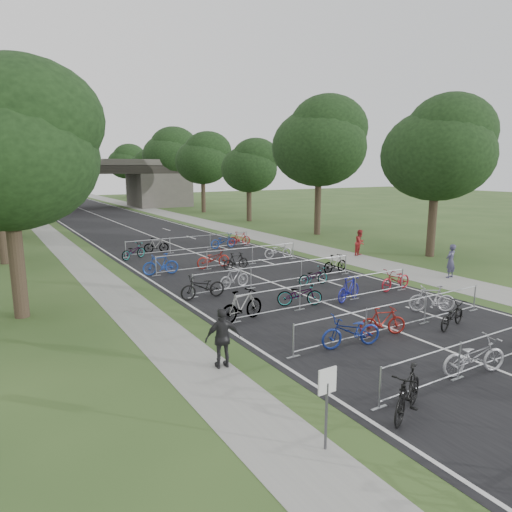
{
  "coord_description": "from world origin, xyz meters",
  "views": [
    {
      "loc": [
        -12.52,
        -3.64,
        5.82
      ],
      "look_at": [
        0.1,
        17.22,
        1.1
      ],
      "focal_mm": 32.0,
      "sensor_mm": 36.0,
      "label": 1
    }
  ],
  "objects": [
    {
      "name": "road",
      "position": [
        0.0,
        50.0,
        0.01
      ],
      "size": [
        11.0,
        140.0,
        0.01
      ],
      "primitive_type": "cube",
      "color": "black",
      "rests_on": "ground"
    },
    {
      "name": "sidewalk_right",
      "position": [
        8.0,
        50.0,
        0.01
      ],
      "size": [
        3.0,
        140.0,
        0.01
      ],
      "primitive_type": "cube",
      "color": "gray",
      "rests_on": "ground"
    },
    {
      "name": "sidewalk_left",
      "position": [
        -7.5,
        50.0,
        0.01
      ],
      "size": [
        2.0,
        140.0,
        0.01
      ],
      "primitive_type": "cube",
      "color": "gray",
      "rests_on": "ground"
    },
    {
      "name": "lane_markings",
      "position": [
        0.0,
        50.0,
        0.0
      ],
      "size": [
        0.12,
        140.0,
        0.0
      ],
      "primitive_type": "cube",
      "color": "silver",
      "rests_on": "ground"
    },
    {
      "name": "overpass_bridge",
      "position": [
        0.0,
        65.0,
        3.53
      ],
      "size": [
        31.0,
        8.0,
        7.05
      ],
      "color": "#4A4742",
      "rests_on": "ground"
    },
    {
      "name": "park_sign",
      "position": [
        -6.8,
        3.0,
        1.27
      ],
      "size": [
        0.45,
        0.06,
        1.83
      ],
      "color": "#4C4C51",
      "rests_on": "ground"
    },
    {
      "name": "tree_left_0",
      "position": [
        -11.39,
        15.93,
        6.49
      ],
      "size": [
        6.72,
        6.72,
        10.25
      ],
      "color": "#33261C",
      "rests_on": "ground"
    },
    {
      "name": "tree_right_0",
      "position": [
        13.11,
        15.93,
        6.92
      ],
      "size": [
        7.17,
        7.17,
        10.93
      ],
      "color": "#33261C",
      "rests_on": "ground"
    },
    {
      "name": "tree_right_1",
      "position": [
        13.11,
        27.93,
        7.9
      ],
      "size": [
        8.18,
        8.18,
        12.47
      ],
      "color": "#33261C",
      "rests_on": "ground"
    },
    {
      "name": "tree_right_2",
      "position": [
        13.11,
        39.93,
        5.95
      ],
      "size": [
        6.16,
        6.16,
        9.39
      ],
      "color": "#33261C",
      "rests_on": "ground"
    },
    {
      "name": "tree_right_3",
      "position": [
        13.11,
        51.93,
        6.92
      ],
      "size": [
        7.17,
        7.17,
        10.93
      ],
      "color": "#33261C",
      "rests_on": "ground"
    },
    {
      "name": "tree_right_4",
      "position": [
        13.11,
        63.93,
        7.9
      ],
      "size": [
        8.18,
        8.18,
        12.47
      ],
      "color": "#33261C",
      "rests_on": "ground"
    },
    {
      "name": "tree_right_5",
      "position": [
        13.11,
        75.93,
        5.95
      ],
      "size": [
        6.16,
        6.16,
        9.39
      ],
      "color": "#33261C",
      "rests_on": "ground"
    },
    {
      "name": "tree_right_6",
      "position": [
        13.11,
        87.93,
        6.92
      ],
      "size": [
        7.17,
        7.17,
        10.93
      ],
      "color": "#33261C",
      "rests_on": "ground"
    },
    {
      "name": "barrier_row_1",
      "position": [
        0.0,
        3.6,
        0.55
      ],
      "size": [
        9.7,
        0.08,
        1.1
      ],
      "color": "#A5A7AD",
      "rests_on": "ground"
    },
    {
      "name": "barrier_row_2",
      "position": [
        0.0,
        7.2,
        0.55
      ],
      "size": [
        9.7,
        0.08,
        1.1
      ],
      "color": "#A5A7AD",
      "rests_on": "ground"
    },
    {
      "name": "barrier_row_3",
      "position": [
        0.0,
        11.0,
        0.55
      ],
      "size": [
        9.7,
        0.08,
        1.1
      ],
      "color": "#A5A7AD",
      "rests_on": "ground"
    },
    {
      "name": "barrier_row_4",
      "position": [
        0.0,
        15.0,
        0.55
      ],
      "size": [
        9.7,
        0.08,
        1.1
      ],
      "color": "#A5A7AD",
      "rests_on": "ground"
    },
    {
      "name": "barrier_row_5",
      "position": [
        0.0,
        20.0,
        0.55
      ],
      "size": [
        9.7,
        0.08,
        1.1
      ],
      "color": "#A5A7AD",
      "rests_on": "ground"
    },
    {
      "name": "barrier_row_6",
      "position": [
        0.0,
        26.0,
        0.55
      ],
      "size": [
        9.7,
        0.08,
        1.1
      ],
      "color": "#A5A7AD",
      "rests_on": "ground"
    },
    {
      "name": "bike_4",
      "position": [
        -4.3,
        3.01,
        0.6
      ],
      "size": [
        2.04,
        1.35,
        1.19
      ],
      "primitive_type": "imported",
      "rotation": [
        0.0,
        0.0,
        5.15
      ],
      "color": "black",
      "rests_on": "ground"
    },
    {
      "name": "bike_5",
      "position": [
        -0.89,
        3.57,
        0.55
      ],
      "size": [
        2.2,
        1.22,
        1.09
      ],
      "primitive_type": "imported",
      "rotation": [
        0.0,
        0.0,
        1.32
      ],
      "color": "#ACACB4",
      "rests_on": "ground"
    },
    {
      "name": "bike_8",
      "position": [
        -2.51,
        6.87,
        0.56
      ],
      "size": [
        2.24,
        1.19,
        1.12
      ],
      "primitive_type": "imported",
      "rotation": [
        0.0,
        0.0,
        4.49
      ],
      "color": "navy",
      "rests_on": "ground"
    },
    {
      "name": "bike_9",
      "position": [
        -0.79,
        7.13,
        0.51
      ],
      "size": [
        1.76,
        1.07,
        1.02
      ],
      "primitive_type": "imported",
      "rotation": [
        0.0,
        0.0,
        1.19
      ],
      "color": "maroon",
      "rests_on": "ground"
    },
    {
      "name": "bike_10",
      "position": [
        1.96,
        6.35,
        0.48
      ],
      "size": [
        1.94,
        1.06,
        0.97
      ],
      "primitive_type": "imported",
      "rotation": [
        0.0,
        0.0,
        1.81
      ],
      "color": "black",
      "rests_on": "ground"
    },
    {
      "name": "bike_11",
      "position": [
        2.91,
        7.97,
        0.56
      ],
      "size": [
        1.87,
        1.47,
        1.13
      ],
      "primitive_type": "imported",
      "rotation": [
        0.0,
        0.0,
        4.14
      ],
      "color": "#A7A8AF",
      "rests_on": "ground"
    },
    {
      "name": "bike_12",
      "position": [
        -4.3,
        11.0,
        0.63
      ],
      "size": [
        2.16,
        1.0,
        1.25
      ],
      "primitive_type": "imported",
      "rotation": [
        0.0,
        0.0,
        1.78
      ],
      "color": "#A5A7AD",
      "rests_on": "ground"
    },
    {
      "name": "bike_13",
      "position": [
        -1.18,
        11.49,
        0.51
      ],
      "size": [
        2.05,
        1.44,
        1.02
      ],
      "primitive_type": "imported",
      "rotation": [
        0.0,
        0.0,
        1.13
      ],
      "color": "#A5A7AD",
      "rests_on": "ground"
    },
    {
      "name": "bike_14",
      "position": [
        1.12,
        10.95,
        0.54
      ],
      "size": [
        1.88,
        1.05,
        1.09
      ],
      "primitive_type": "imported",
      "rotation": [
        0.0,
        0.0,
        1.89
      ],
      "color": "#1A1C92",
      "rests_on": "ground"
    },
    {
      "name": "bike_15",
      "position": [
        4.3,
        11.11,
        0.53
      ],
      "size": [
        2.05,
        0.85,
        1.05
      ],
      "primitive_type": "imported",
      "rotation": [
        0.0,
        0.0,
        4.79
      ],
      "color": "maroon",
      "rests_on": "ground"
    },
    {
      "name": "bike_16",
      "position": [
        -4.27,
        14.62,
        0.55
      ],
      "size": [
        2.13,
        0.79,
        1.11
      ],
      "primitive_type": "imported",
      "rotation": [
        0.0,
        0.0,
        4.68
      ],
      "color": "black",
      "rests_on": "ground"
    },
    {
      "name": "bike_17",
      "position": [
        -2.19,
        15.48,
        0.52
      ],
      "size": [
        1.8,
        0.74,
        1.05
      ],
      "primitive_type": "imported",
      "rotation": [
        0.0,
        0.0,
        1.71
      ],
      "color": "gray",
      "rests_on": "ground"
    },
    {
      "name": "bike_18",
      "position": [
        1.51,
        13.97,
        0.45
      ],
      "size": [
        1.75,
        0.73,
        0.9
      ],
      "primitive_type": "imported",
      "rotation": [
        0.0,
        0.0,
        1.49
      ],
      "color": "#A5A7AD",
      "rests_on": "ground"
    },
    {
      "name": "bike_19",
      "position": [
        4.3,
        15.53,
        0.52
      ],
      "size": [
        1.77,
        0.62,
        1.05
      ],
      "primitive_type": "imported",
      "rotation": [
        0.0,
        0.0,
        1.64
      ],
      "color": "#A5A7AD",
      "rests_on": "ground"
    },
    {
      "name": "bike_20",
      "position": [
        -4.3,
        20.11,
        0.59
      ],
      "size": [
        2.04,
        0.87,
        1.19
      ],
      "primitive_type": "imported",
      "rotation": [
        0.0,
        0.0,
        4.55
      ],
      "color": "#1B3B95",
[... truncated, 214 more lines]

